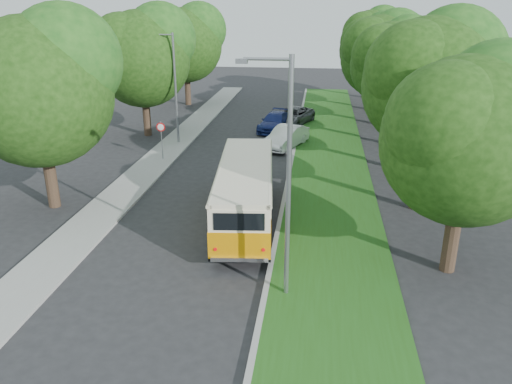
# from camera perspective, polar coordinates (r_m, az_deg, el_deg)

# --- Properties ---
(ground) EXTENTS (120.00, 120.00, 0.00)m
(ground) POSITION_cam_1_polar(r_m,az_deg,el_deg) (20.23, -8.39, -6.97)
(ground) COLOR #242427
(ground) RESTS_ON ground
(curb) EXTENTS (0.20, 70.00, 0.15)m
(curb) POSITION_cam_1_polar(r_m,az_deg,el_deg) (24.09, 3.03, -1.84)
(curb) COLOR gray
(curb) RESTS_ON ground
(grass_verge) EXTENTS (4.50, 70.00, 0.13)m
(grass_verge) POSITION_cam_1_polar(r_m,az_deg,el_deg) (24.06, 8.62, -2.12)
(grass_verge) COLOR #245215
(grass_verge) RESTS_ON ground
(sidewalk) EXTENTS (2.20, 70.00, 0.12)m
(sidewalk) POSITION_cam_1_polar(r_m,az_deg,el_deg) (26.02, -15.74, -0.90)
(sidewalk) COLOR gray
(sidewalk) RESTS_ON ground
(treeline) EXTENTS (24.27, 41.91, 9.46)m
(treeline) POSITION_cam_1_polar(r_m,az_deg,el_deg) (35.38, 4.14, 15.28)
(treeline) COLOR #332319
(treeline) RESTS_ON ground
(lamppost_near) EXTENTS (1.71, 0.16, 8.00)m
(lamppost_near) POSITION_cam_1_polar(r_m,az_deg,el_deg) (15.53, 3.43, 2.01)
(lamppost_near) COLOR gray
(lamppost_near) RESTS_ON ground
(lamppost_far) EXTENTS (1.71, 0.16, 7.50)m
(lamppost_far) POSITION_cam_1_polar(r_m,az_deg,el_deg) (34.99, -9.37, 12.01)
(lamppost_far) COLOR gray
(lamppost_far) RESTS_ON ground
(warning_sign) EXTENTS (0.56, 0.10, 2.50)m
(warning_sign) POSITION_cam_1_polar(r_m,az_deg,el_deg) (31.63, -10.79, 6.53)
(warning_sign) COLOR gray
(warning_sign) RESTS_ON ground
(vintage_bus) EXTENTS (3.29, 9.48, 2.76)m
(vintage_bus) POSITION_cam_1_polar(r_m,az_deg,el_deg) (22.23, -1.23, -0.19)
(vintage_bus) COLOR orange
(vintage_bus) RESTS_ON ground
(car_silver) EXTENTS (3.02, 4.85, 1.54)m
(car_silver) POSITION_cam_1_polar(r_m,az_deg,el_deg) (27.21, -0.82, 2.47)
(car_silver) COLOR #ACADB1
(car_silver) RESTS_ON ground
(car_white) EXTENTS (3.10, 4.71, 1.47)m
(car_white) POSITION_cam_1_polar(r_m,az_deg,el_deg) (34.24, 3.46, 6.27)
(car_white) COLOR white
(car_white) RESTS_ON ground
(car_blue) EXTENTS (2.74, 4.95, 1.36)m
(car_blue) POSITION_cam_1_polar(r_m,az_deg,el_deg) (38.98, 2.20, 8.02)
(car_blue) COLOR navy
(car_blue) RESTS_ON ground
(car_grey) EXTENTS (3.93, 5.54, 1.40)m
(car_grey) POSITION_cam_1_polar(r_m,az_deg,el_deg) (40.90, 4.13, 8.63)
(car_grey) COLOR #53545A
(car_grey) RESTS_ON ground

